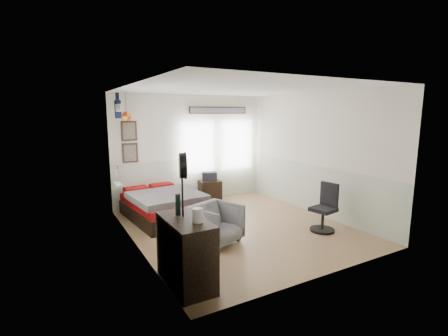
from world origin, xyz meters
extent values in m
cube|color=#9F7857|center=(0.00, 0.00, -0.01)|extent=(4.00, 4.50, 0.01)
cube|color=silver|center=(0.00, 2.25, 1.35)|extent=(4.00, 0.02, 2.70)
cube|color=silver|center=(0.00, -2.25, 1.35)|extent=(4.00, 0.02, 2.70)
cube|color=silver|center=(-2.00, 0.00, 1.35)|extent=(0.02, 4.50, 2.70)
cube|color=silver|center=(2.00, 0.00, 1.35)|extent=(0.02, 4.50, 2.70)
cube|color=white|center=(0.00, 0.00, 2.70)|extent=(4.00, 4.50, 0.02)
cube|color=beige|center=(0.00, 2.24, 0.55)|extent=(4.00, 0.01, 1.10)
cube|color=beige|center=(-1.99, 0.00, 0.55)|extent=(0.01, 4.50, 1.10)
cube|color=beige|center=(1.99, 0.00, 0.55)|extent=(0.01, 4.50, 1.10)
cube|color=silver|center=(-1.96, 0.55, 1.45)|extent=(0.03, 2.20, 1.35)
cube|color=silver|center=(0.15, 2.21, 1.40)|extent=(0.95, 0.03, 1.30)
cube|color=silver|center=(1.30, 2.21, 1.40)|extent=(0.95, 0.03, 1.30)
cube|color=#3F2618|center=(-1.55, 2.21, 1.35)|extent=(0.35, 0.03, 0.45)
cube|color=#3F2618|center=(-1.55, 2.21, 1.85)|extent=(0.35, 0.03, 0.45)
cube|color=#7F7259|center=(-1.55, 2.20, 1.35)|extent=(0.27, 0.01, 0.37)
cube|color=#7F7259|center=(-1.55, 2.20, 1.85)|extent=(0.27, 0.01, 0.37)
cube|color=#3F2618|center=(0.75, 2.21, 2.32)|extent=(1.65, 0.03, 0.18)
cube|color=gray|center=(0.75, 2.20, 2.32)|extent=(1.58, 0.01, 0.13)
cube|color=white|center=(-1.97, 1.15, 2.35)|extent=(0.02, 0.48, 0.14)
sphere|color=red|center=(-1.65, 1.95, 2.18)|extent=(0.20, 0.20, 0.20)
cube|color=black|center=(-1.13, 1.25, 0.15)|extent=(1.48, 1.98, 0.30)
cube|color=#9F110C|center=(-1.13, 1.25, 0.38)|extent=(1.44, 1.94, 0.17)
cube|color=#615C58|center=(-1.13, 1.05, 0.53)|extent=(1.49, 1.44, 0.13)
cube|color=#9F110C|center=(-1.44, 2.00, 0.53)|extent=(0.54, 0.36, 0.13)
cube|color=#9F110C|center=(-0.82, 2.00, 0.53)|extent=(0.54, 0.36, 0.13)
cube|color=black|center=(-1.74, -1.50, 0.45)|extent=(0.48, 1.00, 0.90)
imported|color=slate|center=(-0.73, -0.46, 0.34)|extent=(0.96, 0.97, 0.69)
cube|color=black|center=(0.39, 2.03, 0.27)|extent=(0.58, 0.49, 0.54)
cylinder|color=black|center=(1.31, -0.97, 0.02)|extent=(0.47, 0.47, 0.04)
cylinder|color=black|center=(1.31, -0.97, 0.22)|extent=(0.05, 0.05, 0.36)
cube|color=black|center=(1.31, -0.97, 0.43)|extent=(0.48, 0.48, 0.07)
cube|color=black|center=(1.49, -0.94, 0.70)|extent=(0.12, 0.38, 0.47)
cylinder|color=silver|center=(-1.65, -1.69, 0.99)|extent=(0.14, 0.14, 0.18)
cube|color=silver|center=(-1.57, -1.69, 1.00)|extent=(0.02, 0.02, 0.11)
cylinder|color=black|center=(-1.76, -1.30, 1.05)|extent=(0.07, 0.07, 0.29)
cylinder|color=black|center=(-1.73, -1.39, 1.23)|extent=(0.03, 0.03, 0.66)
cylinder|color=black|center=(-1.73, -1.39, 1.58)|extent=(0.16, 0.34, 0.33)
cylinder|color=black|center=(-1.68, -1.39, 1.58)|extent=(0.13, 0.34, 0.35)
cube|color=black|center=(0.39, 2.03, 0.65)|extent=(0.45, 0.38, 0.22)
camera|label=1|loc=(-3.26, -5.26, 2.26)|focal=26.00mm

